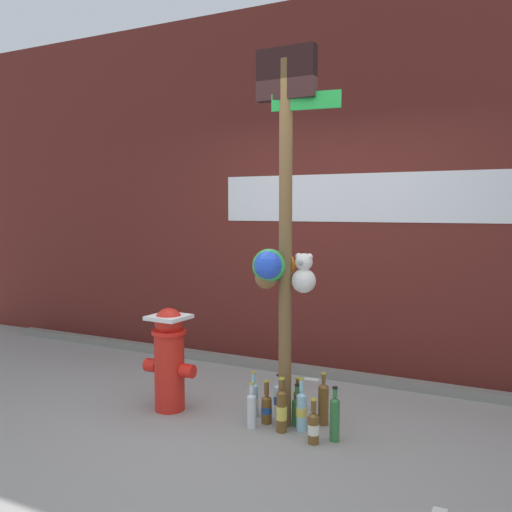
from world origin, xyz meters
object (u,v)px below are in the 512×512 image
Objects in this scene: bottle_2 at (282,410)px; bottle_9 at (335,418)px; bottle_6 at (323,403)px; bottle_10 at (267,407)px; bottle_7 at (254,399)px; memorial_post at (281,231)px; bottle_5 at (314,426)px; fire_hydrant at (169,357)px; bottle_0 at (278,399)px; bottle_4 at (252,409)px; bottle_1 at (297,409)px; bottle_3 at (301,410)px; bottle_8 at (297,403)px.

bottle_2 is 0.39m from bottle_9.
bottle_6 is 1.20× the size of bottle_10.
bottle_6 reaches higher than bottle_7.
bottle_2 reaches higher than bottle_7.
memorial_post reaches higher than bottle_9.
fire_hydrant is at bearing 176.05° from bottle_5.
bottle_4 is at bearing -104.67° from bottle_0.
bottle_2 is 1.21× the size of bottle_10.
bottle_10 is (0.15, -0.08, -0.02)m from bottle_7.
bottle_9 reaches higher than bottle_1.
fire_hydrant is 2.50× the size of bottle_0.
bottle_4 is 0.53m from bottle_6.
bottle_4 is (-0.35, -0.11, -0.02)m from bottle_3.
bottle_2 is 0.36m from bottle_7.
bottle_7 is at bearing 152.17° from bottle_10.
bottle_2 is 0.34m from bottle_6.
bottle_2 is (0.15, -0.27, 0.03)m from bottle_0.
bottle_3 is (0.18, -0.02, -1.28)m from memorial_post.
memorial_post reaches higher than bottle_1.
bottle_2 is at bearing -30.25° from bottle_10.
bottle_1 is 0.20m from bottle_6.
bottle_4 is (-0.23, -0.03, -0.02)m from bottle_2.
bottle_5 is (0.33, -0.19, -1.31)m from memorial_post.
bottle_3 reaches higher than bottle_7.
bottle_5 is at bearing -136.89° from bottle_9.
bottle_5 is (0.16, -0.16, -0.04)m from bottle_3.
bottle_1 is at bearing 157.35° from bottle_9.
bottle_6 is at bearing 31.40° from memorial_post.
bottle_2 is 1.22× the size of bottle_8.
bottle_4 is (-0.28, -0.19, 0.02)m from bottle_1.
bottle_9 is (0.17, -0.25, 0.00)m from bottle_6.
bottle_0 is 0.60m from bottle_9.
fire_hydrant is 1.01m from bottle_2.
bottle_1 is (0.20, -0.11, -0.01)m from bottle_0.
bottle_7 is at bearing 156.28° from bottle_5.
bottle_2 reaches higher than bottle_1.
bottle_3 reaches higher than bottle_5.
fire_hydrant is 0.74m from bottle_7.
bottle_5 is 0.65m from bottle_7.
bottle_2 reaches higher than bottle_8.
bottle_2 is 0.29m from bottle_5.
bottle_9 is (0.62, 0.05, 0.03)m from bottle_4.
bottle_8 is at bearing 15.06° from fire_hydrant.
fire_hydrant reaches higher than bottle_3.
bottle_3 is 0.36m from bottle_4.
bottle_3 reaches higher than bottle_9.
memorial_post is 8.66× the size of bottle_5.
bottle_7 is (-0.26, 0.07, -1.30)m from memorial_post.
bottle_1 is 0.93× the size of bottle_4.
bottle_3 is 0.29m from bottle_10.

